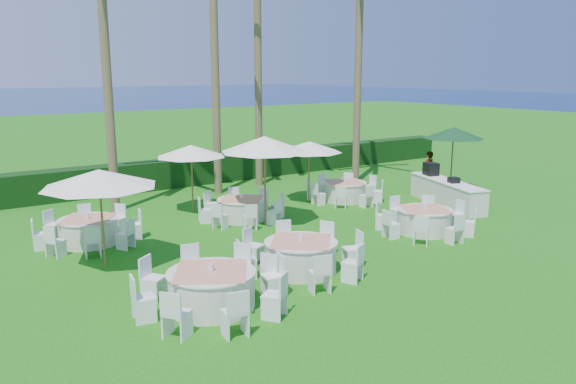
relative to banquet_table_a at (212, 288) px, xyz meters
name	(u,v)px	position (x,y,z in m)	size (l,w,h in m)	color
ground	(323,268)	(3.53, 0.64, -0.44)	(120.00, 120.00, 0.00)	#156311
hedge	(152,175)	(3.53, 12.64, 0.16)	(34.00, 1.00, 1.20)	black
banquet_table_a	(212,288)	(0.00, 0.00, 0.00)	(3.35, 3.35, 1.00)	silver
banquet_table_b	(301,255)	(2.87, 0.73, -0.01)	(3.21, 3.21, 0.98)	silver
banquet_table_c	(424,220)	(8.15, 1.43, -0.04)	(3.06, 3.06, 0.93)	silver
banquet_table_d	(89,230)	(-0.91, 6.18, -0.04)	(3.04, 3.04, 0.92)	silver
banquet_table_e	(242,209)	(4.17, 6.01, -0.05)	(2.91, 2.91, 0.90)	silver
banquet_table_f	(345,191)	(8.93, 6.26, -0.05)	(2.96, 2.96, 0.91)	silver
umbrella_a	(99,178)	(-1.13, 3.85, 1.91)	(2.91, 2.91, 2.58)	brown
umbrella_b	(265,144)	(4.46, 4.97, 2.25)	(2.87, 2.87, 2.95)	brown
umbrella_c	(191,151)	(3.22, 7.88, 1.79)	(2.46, 2.46, 2.44)	brown
umbrella_d	(309,147)	(7.61, 6.83, 1.72)	(2.53, 2.53, 2.37)	brown
umbrella_green	(454,133)	(13.70, 5.04, 2.04)	(2.50, 2.50, 2.72)	brown
buffet_table	(446,192)	(11.66, 3.55, 0.06)	(2.02, 4.13, 1.44)	silver
staff_person	(428,171)	(13.13, 5.80, 0.40)	(0.61, 0.40, 1.68)	gray
palm_b	(105,53)	(0.97, 9.62, 5.13)	(4.33, 4.30, 10.20)	brown
palm_c	(215,52)	(5.49, 10.31, 5.30)	(4.29, 4.34, 10.53)	brown
palm_d	(258,62)	(7.80, 10.82, 4.90)	(4.40, 4.13, 9.75)	brown
palm_e	(358,70)	(11.74, 8.85, 4.60)	(4.37, 4.25, 9.16)	brown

